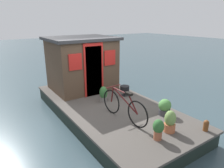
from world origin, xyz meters
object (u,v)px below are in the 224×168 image
object	(u,v)px
houseboat_cabin	(82,63)
potted_plant_fern	(170,122)
charcoal_grill	(125,89)
potted_plant_mint	(165,107)
bicycle	(124,106)
potted_plant_ivy	(158,129)
mooring_bollard	(206,125)
potted_plant_thyme	(103,94)

from	to	relation	value
houseboat_cabin	potted_plant_fern	distance (m)	4.07
charcoal_grill	potted_plant_mint	bearing A→B (deg)	-179.77
bicycle	potted_plant_fern	bearing A→B (deg)	-153.83
potted_plant_ivy	charcoal_grill	size ratio (longest dim) A/B	1.39
potted_plant_fern	potted_plant_ivy	xyz separation A→B (m)	(-0.08, 0.47, 0.01)
bicycle	potted_plant_fern	distance (m)	1.22
bicycle	mooring_bollard	bearing A→B (deg)	-140.49
houseboat_cabin	mooring_bollard	world-z (taller)	houseboat_cabin
potted_plant_ivy	charcoal_grill	distance (m)	2.76
potted_plant_ivy	charcoal_grill	world-z (taller)	potted_plant_ivy
bicycle	charcoal_grill	bearing A→B (deg)	-38.35
houseboat_cabin	potted_plant_ivy	distance (m)	4.14
houseboat_cabin	mooring_bollard	bearing A→B (deg)	-166.92
houseboat_cabin	bicycle	bearing A→B (deg)	175.22
potted_plant_mint	potted_plant_ivy	bearing A→B (deg)	125.94
potted_plant_fern	potted_plant_ivy	world-z (taller)	potted_plant_fern
bicycle	potted_plant_thyme	xyz separation A→B (m)	(1.35, -0.22, -0.14)
potted_plant_fern	mooring_bollard	bearing A→B (deg)	-121.76
potted_plant_mint	potted_plant_fern	bearing A→B (deg)	139.76
bicycle	potted_plant_ivy	distance (m)	1.18
potted_plant_mint	potted_plant_fern	xyz separation A→B (m)	(-0.67, 0.57, 0.03)
potted_plant_mint	potted_plant_ivy	xyz separation A→B (m)	(-0.76, 1.04, 0.04)
mooring_bollard	potted_plant_ivy	bearing A→B (deg)	72.72
mooring_bollard	charcoal_grill	bearing A→B (deg)	3.47
bicycle	potted_plant_ivy	xyz separation A→B (m)	(-1.17, -0.06, -0.12)
potted_plant_thyme	potted_plant_mint	world-z (taller)	potted_plant_thyme
bicycle	charcoal_grill	xyz separation A→B (m)	(1.39, -1.10, -0.13)
houseboat_cabin	potted_plant_mint	world-z (taller)	houseboat_cabin
bicycle	potted_plant_mint	bearing A→B (deg)	-110.58
potted_plant_mint	potted_plant_ivy	distance (m)	1.29
bicycle	potted_plant_fern	world-z (taller)	bicycle
houseboat_cabin	potted_plant_mint	bearing A→B (deg)	-165.41
potted_plant_ivy	charcoal_grill	bearing A→B (deg)	-22.02
potted_plant_fern	mooring_bollard	world-z (taller)	potted_plant_fern
potted_plant_thyme	charcoal_grill	world-z (taller)	potted_plant_thyme
potted_plant_ivy	houseboat_cabin	bearing A→B (deg)	-2.52
potted_plant_mint	mooring_bollard	bearing A→B (deg)	-171.41
potted_plant_fern	potted_plant_ivy	distance (m)	0.48
potted_plant_fern	bicycle	bearing A→B (deg)	26.17
houseboat_cabin	potted_plant_fern	bearing A→B (deg)	-175.81
houseboat_cabin	potted_plant_mint	size ratio (longest dim) A/B	5.19
potted_plant_fern	potted_plant_ivy	size ratio (longest dim) A/B	1.11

